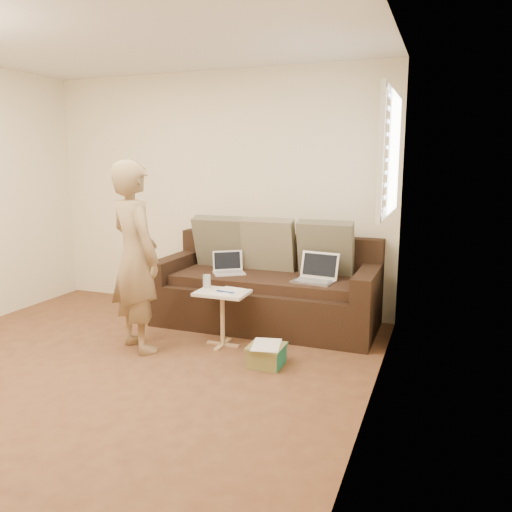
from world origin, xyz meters
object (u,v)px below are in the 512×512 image
Objects in this scene: sofa at (266,284)px; striped_box at (266,355)px; person at (135,257)px; laptop_silver at (313,282)px; laptop_white at (229,274)px; side_table at (223,319)px; drinking_glass at (207,281)px.

sofa reaches higher than striped_box.
person is at bearing -129.10° from sofa.
laptop_silver is 1.24× the size of laptop_white.
side_table is 4.19× the size of drinking_glass.
side_table is (-0.17, -0.70, -0.17)m from sofa.
laptop_white is at bearing 128.56° from striped_box.
laptop_white is at bearing -175.11° from laptop_silver.
laptop_silver is at bearing -117.07° from person.
laptop_white is 0.54m from drinking_glass.
drinking_glass is at bearing -142.82° from laptop_silver.
person is (-0.84, -1.03, 0.40)m from sofa.
striped_box is at bearing -85.76° from laptop_white.
person reaches higher than laptop_white.
laptop_white is 0.61× the size of side_table.
person is at bearing -138.65° from laptop_silver.
sofa is 1.33× the size of person.
laptop_silver is 1.65m from person.
striped_box is (-0.17, -0.86, -0.43)m from laptop_silver.
laptop_silver is 1.33× the size of striped_box.
sofa is 4.37× the size of side_table.
side_table is 1.77× the size of striped_box.
laptop_silver is 1.00m from drinking_glass.
person reaches higher than striped_box.
laptop_silver is (0.52, -0.14, 0.10)m from sofa.
laptop_white reaches higher than side_table.
sofa is at bearing 173.19° from laptop_silver.
drinking_glass is (-0.35, -0.63, 0.14)m from sofa.
laptop_silver reaches higher than laptop_white.
laptop_white is 2.55× the size of drinking_glass.
side_table is at bearing -124.00° from person.
sofa is 7.18× the size of laptop_white.
sofa reaches higher than laptop_silver.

